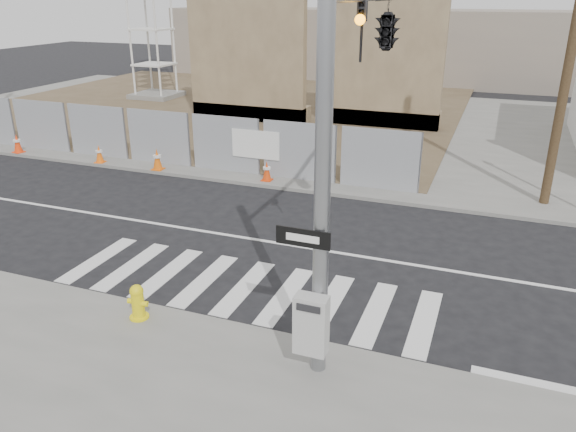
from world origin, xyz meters
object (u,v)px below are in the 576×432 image
(traffic_cone_a, at_px, (17,143))
(traffic_cone_d, at_px, (267,171))
(traffic_cone_b, at_px, (99,154))
(traffic_cone_c, at_px, (157,159))
(fire_hydrant, at_px, (138,302))
(signal_pole, at_px, (369,74))

(traffic_cone_a, bearing_deg, traffic_cone_d, 1.32)
(traffic_cone_b, bearing_deg, traffic_cone_c, 0.00)
(traffic_cone_d, bearing_deg, fire_hydrant, -83.51)
(traffic_cone_a, bearing_deg, traffic_cone_c, 0.00)
(traffic_cone_b, relative_size, traffic_cone_c, 0.87)
(traffic_cone_a, distance_m, traffic_cone_c, 6.61)
(signal_pole, relative_size, fire_hydrant, 9.51)
(signal_pole, bearing_deg, traffic_cone_d, 126.80)
(traffic_cone_b, height_order, traffic_cone_d, traffic_cone_d)
(traffic_cone_b, bearing_deg, fire_hydrant, -48.17)
(signal_pole, height_order, traffic_cone_b, signal_pole)
(traffic_cone_a, bearing_deg, traffic_cone_b, 0.00)
(signal_pole, bearing_deg, traffic_cone_b, 151.83)
(traffic_cone_a, bearing_deg, signal_pole, -21.73)
(fire_hydrant, bearing_deg, traffic_cone_a, 130.83)
(fire_hydrant, xyz_separation_m, traffic_cone_b, (-7.85, 8.77, -0.03))
(signal_pole, distance_m, traffic_cone_c, 11.86)
(signal_pole, xyz_separation_m, traffic_cone_d, (-4.87, 6.52, -4.33))
(traffic_cone_a, relative_size, traffic_cone_b, 1.12)
(traffic_cone_a, bearing_deg, fire_hydrant, -36.45)
(traffic_cone_b, distance_m, traffic_cone_d, 6.83)
(signal_pole, xyz_separation_m, traffic_cone_c, (-9.11, 6.27, -4.28))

